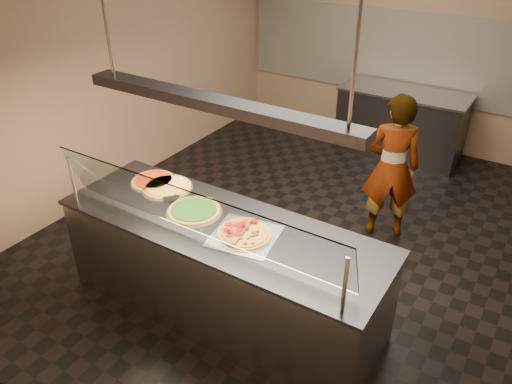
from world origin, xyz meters
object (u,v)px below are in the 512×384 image
Objects in this scene: half_pizza_pepperoni at (234,228)px; heat_lamp_housing at (216,104)px; perforated_tray at (245,235)px; pizza_spatula at (170,192)px; pizza_tomato at (154,180)px; worker at (391,168)px; pizza_cheese at (167,187)px; prep_table at (401,123)px; serving_counter at (223,269)px; sneeze_guard at (192,213)px; pizza_spinach at (195,210)px; half_pizza_sausage at (256,237)px.

heat_lamp_housing is at bearing 168.26° from half_pizza_pepperoni.
perforated_tray is 0.92m from pizza_spatula.
pizza_tomato is 0.26× the size of worker.
perforated_tray is 1.04m from pizza_cheese.
perforated_tray is 1.24× the size of pizza_cheese.
prep_table is at bearing 72.77° from pizza_tomato.
heat_lamp_housing reaches higher than serving_counter.
pizza_tomato is at bearing 165.88° from serving_counter.
pizza_spatula is at bearing 168.25° from heat_lamp_housing.
pizza_spatula is (-0.91, 0.17, 0.02)m from perforated_tray.
prep_table is (-0.03, 4.02, -0.47)m from perforated_tray.
pizza_tomato is (-0.18, 0.02, -0.00)m from pizza_cheese.
heat_lamp_housing reaches higher than half_pizza_pepperoni.
half_pizza_pepperoni is 1.94× the size of pizza_spatula.
sneeze_guard is 0.98m from pizza_cheese.
pizza_tomato is (-1.19, 0.27, 0.01)m from perforated_tray.
heat_lamp_housing is at bearing 172.64° from perforated_tray.
serving_counter is at bearing -14.12° from pizza_tomato.
perforated_tray is at bearing -7.36° from heat_lamp_housing.
pizza_spinach is 2.08× the size of pizza_spatula.
half_pizza_sausage is 1.05× the size of pizza_tomato.
sneeze_guard reaches higher than half_pizza_pepperoni.
half_pizza_sausage reaches higher than pizza_spinach.
sneeze_guard is at bearing -93.04° from prep_table.
pizza_cheese is at bearing 23.39° from worker.
sneeze_guard reaches higher than serving_counter.
pizza_cheese is at bearing 164.83° from half_pizza_pepperoni.
worker is (1.05, 1.92, -0.15)m from pizza_spinach.
half_pizza_sausage is 1.32m from pizza_tomato.
heat_lamp_housing is (0.00, 0.00, 1.48)m from serving_counter.
sneeze_guard is 1.48× the size of prep_table.
half_pizza_sausage is 0.94× the size of pizza_spinach.
pizza_tomato is at bearing 168.14° from half_pizza_sausage.
half_pizza_pepperoni is at bearing -11.74° from serving_counter.
pizza_spinach is 1.05m from heat_lamp_housing.
perforated_tray is 1.31× the size of half_pizza_sausage.
heat_lamp_housing is at bearing -11.75° from pizza_spatula.
serving_counter is at bearing 172.64° from perforated_tray.
worker is (1.69, 1.71, -0.15)m from pizza_tomato.
pizza_tomato is at bearing 165.88° from heat_lamp_housing.
perforated_tray is 0.10m from half_pizza_pepperoni.
serving_counter is 0.56m from pizza_spinach.
pizza_spinach is at bearing 171.67° from half_pizza_pepperoni.
perforated_tray is 0.33× the size of prep_table.
worker is at bearing 75.75° from perforated_tray.
pizza_cheese and pizza_tomato have the same top height.
perforated_tray is at bearing -6.89° from pizza_spinach.
serving_counter is 0.61m from half_pizza_sausage.
half_pizza_pepperoni is at bearing -8.33° from pizza_spinach.
pizza_spinach is at bearing 127.95° from sneeze_guard.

